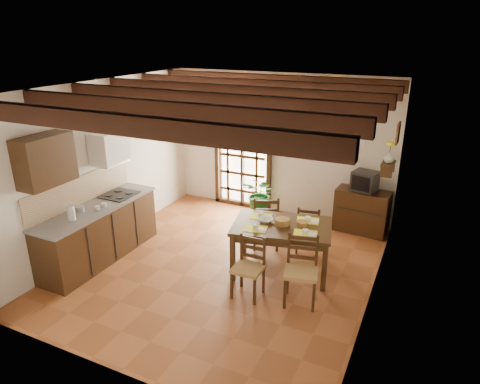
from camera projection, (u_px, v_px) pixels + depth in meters
The scene contains 25 objects.
ground_plane at pixel (224, 266), 6.83m from camera, with size 5.00×5.00×0.00m, color brown.
room_shell at pixel (222, 157), 6.18m from camera, with size 4.52×5.02×2.81m.
ceiling_beams at pixel (221, 96), 5.87m from camera, with size 4.50×4.34×0.20m.
french_door at pixel (243, 152), 8.80m from camera, with size 1.26×0.11×2.32m.
kitchen_counter at pixel (99, 232), 6.93m from camera, with size 0.64×2.25×1.38m.
upper_cabinet at pixel (45, 160), 5.90m from camera, with size 0.35×0.80×0.70m, color #342010.
range_hood at pixel (109, 148), 6.98m from camera, with size 0.38×0.60×0.54m.
counter_items at pixel (100, 202), 6.83m from camera, with size 0.50×1.43×0.25m.
dining_table at pixel (282, 231), 6.46m from camera, with size 1.63×1.24×0.79m.
chair_near_left at pixel (248, 278), 6.00m from camera, with size 0.41×0.39×0.88m.
chair_near_right at pixel (300, 283), 5.84m from camera, with size 0.53×0.51×0.96m.
chair_far_left at pixel (266, 231), 7.35m from camera, with size 0.58×0.56×0.97m.
chair_far_right at pixel (308, 237), 7.22m from camera, with size 0.44×0.42×0.84m.
table_setting at pixel (282, 220), 6.40m from camera, with size 1.07×0.71×0.10m.
table_bowl at pixel (266, 220), 6.51m from camera, with size 0.22×0.22×0.05m, color white.
sideboard at pixel (362, 211), 7.88m from camera, with size 0.95×0.43×0.81m, color #342010.
crt_tv at pixel (365, 181), 7.66m from camera, with size 0.48×0.46×0.35m.
fuse_box at pixel (359, 136), 7.71m from camera, with size 0.25×0.03×0.32m, color white.
plant_pot at pixel (261, 215), 8.45m from camera, with size 0.33×0.33×0.20m, color maroon.
potted_plant at pixel (261, 193), 8.29m from camera, with size 1.72×1.47×1.92m, color #144C19.
wall_shelf at pixel (388, 166), 6.79m from camera, with size 0.20×0.42×0.20m.
shelf_vase at pixel (389, 158), 6.74m from camera, with size 0.15×0.15×0.15m, color #B2BFB2.
shelf_flowers at pixel (391, 145), 6.67m from camera, with size 0.14×0.14×0.36m.
framed_picture at pixel (398, 133), 6.57m from camera, with size 0.03×0.32×0.32m.
pendant_lamp at pixel (288, 140), 6.05m from camera, with size 0.36×0.36×0.84m.
Camera 1 is at (2.77, -5.28, 3.53)m, focal length 32.00 mm.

